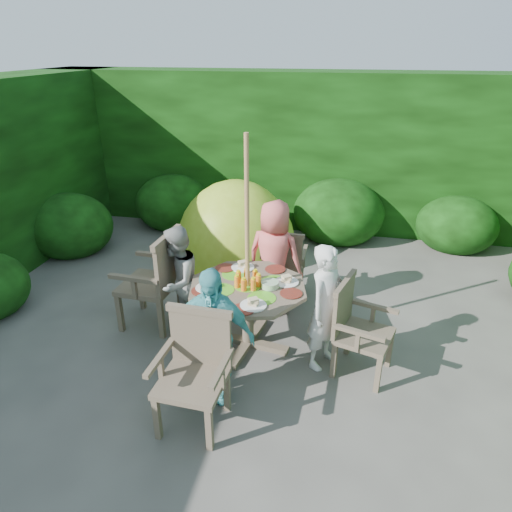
% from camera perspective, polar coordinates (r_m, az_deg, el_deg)
% --- Properties ---
extents(ground, '(60.00, 60.00, 0.00)m').
position_cam_1_polar(ground, '(4.74, 0.47, -12.50)').
color(ground, '#4A4742').
rests_on(ground, ground).
extents(hedge_enclosure, '(9.00, 9.00, 2.50)m').
position_cam_1_polar(hedge_enclosure, '(5.33, 3.41, 7.10)').
color(hedge_enclosure, black).
rests_on(hedge_enclosure, ground).
extents(patio_table, '(1.40, 1.40, 0.85)m').
position_cam_1_polar(patio_table, '(4.59, -0.99, -4.96)').
color(patio_table, '#493E30').
rests_on(patio_table, ground).
extents(parasol_pole, '(0.05, 0.05, 2.20)m').
position_cam_1_polar(parasol_pole, '(4.36, -1.09, 0.79)').
color(parasol_pole, '#9B703E').
rests_on(parasol_pole, ground).
extents(garden_chair_right, '(0.61, 0.66, 0.90)m').
position_cam_1_polar(garden_chair_right, '(4.42, 12.49, -8.68)').
color(garden_chair_right, '#493E30').
rests_on(garden_chair_right, ground).
extents(garden_chair_left, '(0.60, 0.67, 1.06)m').
position_cam_1_polar(garden_chair_left, '(5.08, -12.42, -2.81)').
color(garden_chair_left, '#493E30').
rests_on(garden_chair_left, ground).
extents(garden_chair_back, '(0.53, 0.47, 0.87)m').
position_cam_1_polar(garden_chair_back, '(5.56, 3.43, -0.82)').
color(garden_chair_back, '#493E30').
rests_on(garden_chair_back, ground).
extents(garden_chair_front, '(0.59, 0.53, 0.95)m').
position_cam_1_polar(garden_chair_front, '(3.83, -7.63, -13.75)').
color(garden_chair_front, '#493E30').
rests_on(garden_chair_front, ground).
extents(child_right, '(0.49, 0.55, 1.27)m').
position_cam_1_polar(child_right, '(4.37, 8.76, -6.39)').
color(child_right, silver).
rests_on(child_right, ground).
extents(child_left, '(0.47, 0.60, 1.21)m').
position_cam_1_polar(child_left, '(4.91, -9.72, -3.10)').
color(child_left, gray).
rests_on(child_left, ground).
extents(child_back, '(0.73, 0.55, 1.34)m').
position_cam_1_polar(child_back, '(5.22, 2.30, -0.14)').
color(child_back, '#E0605C').
rests_on(child_back, ground).
extents(child_front, '(0.75, 0.31, 1.27)m').
position_cam_1_polar(child_front, '(3.96, -5.54, -9.84)').
color(child_front, '#4DAFB4').
rests_on(child_front, ground).
extents(dome_tent, '(1.99, 1.99, 2.24)m').
position_cam_1_polar(dome_tent, '(6.91, -2.52, 0.34)').
color(dome_tent, '#98B322').
rests_on(dome_tent, ground).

